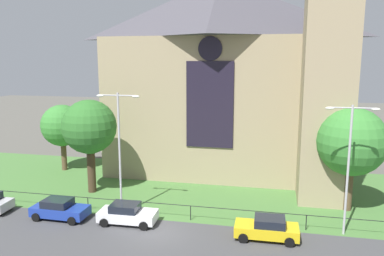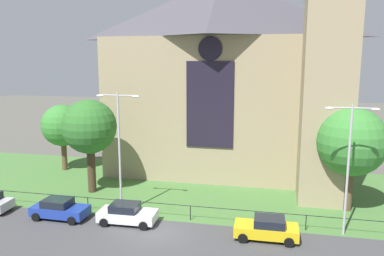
{
  "view_description": "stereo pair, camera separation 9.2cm",
  "coord_description": "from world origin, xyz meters",
  "views": [
    {
      "loc": [
        7.53,
        -23.9,
        11.8
      ],
      "look_at": [
        0.71,
        8.0,
        5.99
      ],
      "focal_mm": 35.88,
      "sensor_mm": 36.0,
      "label": 1
    },
    {
      "loc": [
        7.62,
        -23.88,
        11.8
      ],
      "look_at": [
        0.71,
        8.0,
        5.99
      ],
      "focal_mm": 35.88,
      "sensor_mm": 36.0,
      "label": 2
    }
  ],
  "objects": [
    {
      "name": "ground",
      "position": [
        0.0,
        10.0,
        0.0
      ],
      "size": [
        160.0,
        160.0,
        0.0
      ],
      "primitive_type": "plane",
      "color": "#56544C"
    },
    {
      "name": "tree_left_near",
      "position": [
        -8.28,
        6.73,
        5.92
      ],
      "size": [
        4.8,
        4.8,
        8.39
      ],
      "color": "#423021",
      "rests_on": "ground"
    },
    {
      "name": "church_building",
      "position": [
        2.55,
        16.29,
        10.27
      ],
      "size": [
        23.2,
        16.2,
        26.0
      ],
      "color": "tan",
      "rests_on": "ground"
    },
    {
      "name": "parked_car_yellow",
      "position": [
        7.42,
        0.58,
        0.74
      ],
      "size": [
        4.22,
        2.07,
        1.51
      ],
      "rotation": [
        0.0,
        0.0,
        3.15
      ],
      "color": "gold",
      "rests_on": "ground"
    },
    {
      "name": "streetlamp_far",
      "position": [
        12.56,
        2.4,
        5.62
      ],
      "size": [
        3.37,
        0.26,
        8.93
      ],
      "color": "#B2B2B7",
      "rests_on": "ground"
    },
    {
      "name": "tree_left_far",
      "position": [
        -14.47,
        12.65,
        4.86
      ],
      "size": [
        4.45,
        4.45,
        7.13
      ],
      "color": "brown",
      "rests_on": "ground"
    },
    {
      "name": "parked_car_blue",
      "position": [
        -7.92,
        0.72,
        0.74
      ],
      "size": [
        4.24,
        2.09,
        1.51
      ],
      "rotation": [
        0.0,
        0.0,
        -0.02
      ],
      "color": "#1E3899",
      "rests_on": "ground"
    },
    {
      "name": "tree_right_near",
      "position": [
        13.56,
        7.04,
        5.54
      ],
      "size": [
        5.34,
        5.34,
        8.24
      ],
      "color": "brown",
      "rests_on": "ground"
    },
    {
      "name": "streetlamp_near",
      "position": [
        -3.66,
        2.4,
        5.89
      ],
      "size": [
        3.37,
        0.26,
        9.43
      ],
      "color": "#B2B2B7",
      "rests_on": "ground"
    },
    {
      "name": "grass_verge",
      "position": [
        0.0,
        8.0,
        0.0
      ],
      "size": [
        120.0,
        20.0,
        0.01
      ],
      "primitive_type": "cube",
      "color": "#477538",
      "rests_on": "ground"
    },
    {
      "name": "iron_railing",
      "position": [
        1.78,
        2.5,
        0.98
      ],
      "size": [
        33.28,
        0.07,
        1.13
      ],
      "color": "black",
      "rests_on": "ground"
    },
    {
      "name": "parked_car_white",
      "position": [
        -2.61,
        0.94,
        0.74
      ],
      "size": [
        4.25,
        2.12,
        1.51
      ],
      "rotation": [
        0.0,
        0.0,
        0.03
      ],
      "color": "silver",
      "rests_on": "ground"
    },
    {
      "name": "road_asphalt",
      "position": [
        0.0,
        -2.0,
        0.0
      ],
      "size": [
        120.0,
        8.0,
        0.01
      ],
      "primitive_type": "cube",
      "color": "#424244",
      "rests_on": "ground"
    }
  ]
}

